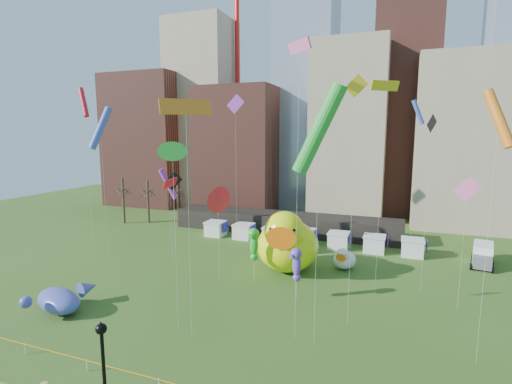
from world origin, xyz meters
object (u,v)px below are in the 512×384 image
at_px(seahorse_green, 254,242).
at_px(whale_inflatable, 61,299).
at_px(seahorse_purple, 296,262).
at_px(big_duck, 287,243).
at_px(box_truck, 483,254).
at_px(lamppost, 103,360).
at_px(small_duck, 344,259).

bearing_deg(seahorse_green, whale_inflatable, -139.00).
height_order(seahorse_green, seahorse_purple, seahorse_green).
relative_size(big_duck, seahorse_green, 1.71).
bearing_deg(seahorse_purple, seahorse_green, 174.45).
bearing_deg(box_truck, seahorse_purple, -126.14).
xyz_separation_m(lamppost, box_truck, (25.75, 38.66, -2.43)).
xyz_separation_m(seahorse_purple, whale_inflatable, (-20.12, -10.31, -2.81)).
distance_m(seahorse_green, box_truck, 30.04).
height_order(small_duck, whale_inflatable, small_duck).
distance_m(big_duck, small_duck, 7.55).
bearing_deg(whale_inflatable, seahorse_purple, 44.11).
relative_size(seahorse_purple, whale_inflatable, 0.76).
height_order(small_duck, box_truck, small_duck).
relative_size(small_duck, box_truck, 0.61).
bearing_deg(big_duck, lamppost, -103.97).
xyz_separation_m(big_duck, lamppost, (-3.03, -27.32, 0.13)).
xyz_separation_m(seahorse_purple, lamppost, (-6.12, -19.99, -0.19)).
height_order(big_duck, seahorse_purple, big_duck).
height_order(small_duck, seahorse_purple, seahorse_purple).
height_order(big_duck, seahorse_green, big_duck).
bearing_deg(small_duck, whale_inflatable, -131.74).
bearing_deg(whale_inflatable, box_truck, 53.07).
bearing_deg(box_truck, seahorse_green, -137.55).
distance_m(seahorse_green, lamppost, 22.80).
height_order(seahorse_green, whale_inflatable, seahorse_green).
distance_m(small_duck, seahorse_purple, 11.43).
xyz_separation_m(seahorse_green, lamppost, (-0.48, -22.77, -0.96)).
height_order(big_duck, lamppost, big_duck).
height_order(seahorse_purple, lamppost, lamppost).
relative_size(big_duck, box_truck, 1.69).
xyz_separation_m(seahorse_green, whale_inflatable, (-14.48, -13.10, -3.58)).
distance_m(big_duck, box_truck, 25.49).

